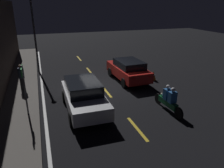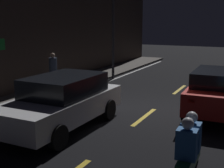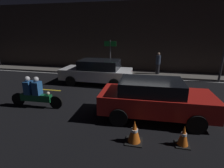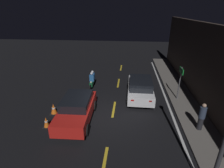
# 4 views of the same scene
# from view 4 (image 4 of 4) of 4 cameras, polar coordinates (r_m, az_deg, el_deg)

# --- Properties ---
(ground_plane) EXTENTS (56.00, 56.00, 0.00)m
(ground_plane) POSITION_cam_4_polar(r_m,az_deg,el_deg) (10.88, 0.12, -10.92)
(ground_plane) COLOR black
(raised_curb) EXTENTS (28.00, 1.82, 0.10)m
(raised_curb) POSITION_cam_4_polar(r_m,az_deg,el_deg) (11.53, 25.50, -11.05)
(raised_curb) COLOR #605B56
(raised_curb) RESTS_ON ground
(lane_dash_a) EXTENTS (2.00, 0.14, 0.01)m
(lane_dash_a) POSITION_cam_4_polar(r_m,az_deg,el_deg) (19.94, 2.99, 5.35)
(lane_dash_a) COLOR gold
(lane_dash_a) RESTS_ON ground
(lane_dash_b) EXTENTS (2.00, 0.14, 0.01)m
(lane_dash_b) POSITION_cam_4_polar(r_m,az_deg,el_deg) (15.72, 2.11, 0.35)
(lane_dash_b) COLOR gold
(lane_dash_b) RESTS_ON ground
(lane_dash_c) EXTENTS (2.00, 0.14, 0.01)m
(lane_dash_c) POSITION_cam_4_polar(r_m,az_deg,el_deg) (11.72, 0.61, -8.18)
(lane_dash_c) COLOR gold
(lane_dash_c) RESTS_ON ground
(lane_dash_d) EXTENTS (2.00, 0.14, 0.01)m
(lane_dash_d) POSITION_cam_4_polar(r_m,az_deg,el_deg) (8.24, -2.55, -24.61)
(lane_dash_d) COLOR gold
(lane_dash_d) RESTS_ON ground
(lane_solid_kerb) EXTENTS (25.20, 0.14, 0.01)m
(lane_solid_kerb) POSITION_cam_4_polar(r_m,az_deg,el_deg) (11.21, 19.78, -11.36)
(lane_solid_kerb) COLOR silver
(lane_solid_kerb) RESTS_ON ground
(sedan_white) EXTENTS (4.26, 1.92, 1.48)m
(sedan_white) POSITION_cam_4_polar(r_m,az_deg,el_deg) (13.07, 9.19, -1.15)
(sedan_white) COLOR silver
(sedan_white) RESTS_ON ground
(taxi_red) EXTENTS (4.09, 1.95, 1.47)m
(taxi_red) POSITION_cam_4_polar(r_m,az_deg,el_deg) (10.46, -11.44, -7.91)
(taxi_red) COLOR red
(taxi_red) RESTS_ON ground
(motorcycle) EXTENTS (2.35, 0.38, 1.35)m
(motorcycle) POSITION_cam_4_polar(r_m,az_deg,el_deg) (14.85, -6.47, 1.39)
(motorcycle) COLOR black
(motorcycle) RESTS_ON ground
(traffic_cone_near) EXTENTS (0.50, 0.50, 0.68)m
(traffic_cone_near) POSITION_cam_4_polar(r_m,az_deg,el_deg) (11.70, -18.50, -7.69)
(traffic_cone_near) COLOR black
(traffic_cone_near) RESTS_ON ground
(traffic_cone_mid) EXTENTS (0.40, 0.40, 0.63)m
(traffic_cone_mid) POSITION_cam_4_polar(r_m,az_deg,el_deg) (10.62, -20.67, -11.60)
(traffic_cone_mid) COLOR black
(traffic_cone_mid) RESTS_ON ground
(pedestrian) EXTENTS (0.34, 0.34, 1.57)m
(pedestrian) POSITION_cam_4_polar(r_m,az_deg,el_deg) (10.50, 27.24, -9.44)
(pedestrian) COLOR black
(pedestrian) RESTS_ON raised_curb
(shop_sign) EXTENTS (0.90, 0.08, 2.40)m
(shop_sign) POSITION_cam_4_polar(r_m,az_deg,el_deg) (12.99, 21.44, 2.14)
(shop_sign) COLOR #4C4C51
(shop_sign) RESTS_ON raised_curb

